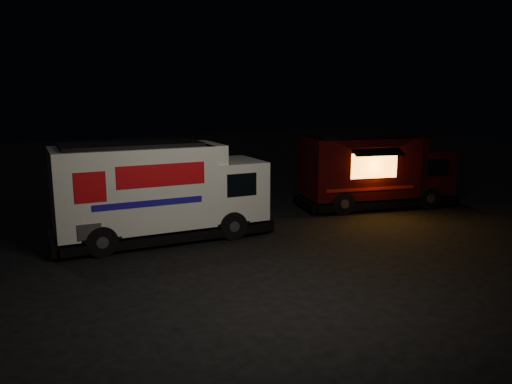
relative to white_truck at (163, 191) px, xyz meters
name	(u,v)px	position (x,y,z in m)	size (l,w,h in m)	color
ground	(271,251)	(2.26, -2.86, -1.55)	(80.00, 80.00, 0.00)	black
white_truck	(163,191)	(0.00, 0.00, 0.00)	(6.86, 2.34, 3.11)	silver
red_truck	(377,170)	(9.17, 0.02, -0.07)	(6.38, 2.35, 2.97)	#34090A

